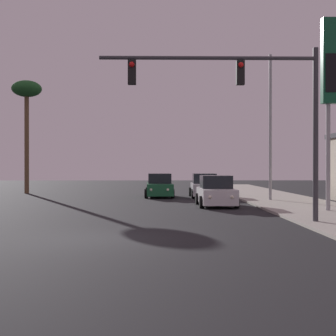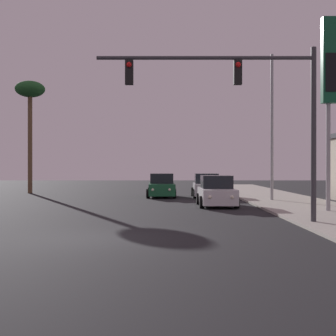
# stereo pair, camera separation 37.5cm
# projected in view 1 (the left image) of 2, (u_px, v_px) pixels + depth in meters

# --- Properties ---
(ground_plane) EXTENTS (120.00, 120.00, 0.00)m
(ground_plane) POSITION_uv_depth(u_px,v_px,m) (99.00, 239.00, 14.05)
(ground_plane) COLOR black
(sidewalk_right) EXTENTS (5.00, 60.00, 0.12)m
(sidewalk_right) POSITION_uv_depth(u_px,v_px,m) (308.00, 207.00, 24.19)
(sidewalk_right) COLOR #9E998E
(sidewalk_right) RESTS_ON ground
(car_green) EXTENTS (2.04, 4.34, 1.68)m
(car_green) POSITION_uv_depth(u_px,v_px,m) (160.00, 186.00, 33.23)
(car_green) COLOR #195933
(car_green) RESTS_ON ground
(car_silver) EXTENTS (2.04, 4.33, 1.68)m
(car_silver) POSITION_uv_depth(u_px,v_px,m) (204.00, 186.00, 33.08)
(car_silver) COLOR #B7B7BC
(car_silver) RESTS_ON ground
(car_white) EXTENTS (2.04, 4.32, 1.68)m
(car_white) POSITION_uv_depth(u_px,v_px,m) (216.00, 192.00, 25.60)
(car_white) COLOR silver
(car_white) RESTS_ON ground
(traffic_light_mast) EXTENTS (8.19, 0.36, 6.50)m
(traffic_light_mast) POSITION_uv_depth(u_px,v_px,m) (252.00, 97.00, 17.45)
(traffic_light_mast) COLOR #38383D
(traffic_light_mast) RESTS_ON sidewalk_right
(street_lamp) EXTENTS (1.74, 0.24, 9.00)m
(street_lamp) POSITION_uv_depth(u_px,v_px,m) (268.00, 119.00, 28.97)
(street_lamp) COLOR #99999E
(street_lamp) RESTS_ON sidewalk_right
(palm_tree_mid) EXTENTS (2.40, 2.40, 9.16)m
(palm_tree_mid) POSITION_uv_depth(u_px,v_px,m) (27.00, 95.00, 37.88)
(palm_tree_mid) COLOR brown
(palm_tree_mid) RESTS_ON ground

